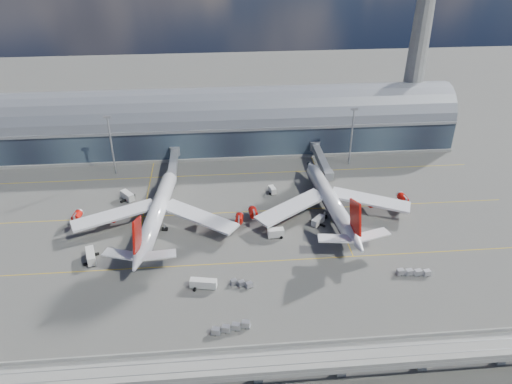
{
  "coord_description": "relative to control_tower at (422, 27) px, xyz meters",
  "views": [
    {
      "loc": [
        -7.66,
        -135.29,
        98.14
      ],
      "look_at": [
        5.29,
        10.0,
        14.0
      ],
      "focal_mm": 35.0,
      "sensor_mm": 36.0,
      "label": 1
    }
  ],
  "objects": [
    {
      "name": "ground",
      "position": [
        -85.0,
        -83.0,
        -51.64
      ],
      "size": [
        500.0,
        500.0,
        0.0
      ],
      "primitive_type": "plane",
      "color": "#474744",
      "rests_on": "ground"
    },
    {
      "name": "taxi_lines",
      "position": [
        -85.0,
        -60.89,
        -51.63
      ],
      "size": [
        200.0,
        80.12,
        0.01
      ],
      "color": "gold",
      "rests_on": "ground"
    },
    {
      "name": "terminal",
      "position": [
        -85.0,
        -5.01,
        -40.3
      ],
      "size": [
        200.0,
        30.0,
        28.0
      ],
      "color": "#202735",
      "rests_on": "ground"
    },
    {
      "name": "control_tower",
      "position": [
        0.0,
        0.0,
        0.0
      ],
      "size": [
        19.0,
        19.0,
        103.0
      ],
      "color": "gray",
      "rests_on": "ground"
    },
    {
      "name": "guideway",
      "position": [
        -85.0,
        -138.0,
        -46.34
      ],
      "size": [
        220.0,
        8.5,
        7.2
      ],
      "color": "gray",
      "rests_on": "ground"
    },
    {
      "name": "floodlight_mast_left",
      "position": [
        -135.0,
        -28.0,
        -38.0
      ],
      "size": [
        3.0,
        0.7,
        25.7
      ],
      "color": "gray",
      "rests_on": "ground"
    },
    {
      "name": "floodlight_mast_right",
      "position": [
        -35.0,
        -28.0,
        -38.0
      ],
      "size": [
        3.0,
        0.7,
        25.7
      ],
      "color": "gray",
      "rests_on": "ground"
    },
    {
      "name": "airliner_left",
      "position": [
        -114.19,
        -70.76,
        -46.12
      ],
      "size": [
        60.21,
        63.32,
        19.29
      ],
      "rotation": [
        0.0,
        0.0,
        -0.12
      ],
      "color": "white",
      "rests_on": "ground"
    },
    {
      "name": "airliner_right",
      "position": [
        -51.95,
        -67.62,
        -46.48
      ],
      "size": [
        59.93,
        62.66,
        19.87
      ],
      "rotation": [
        0.0,
        0.0,
        0.08
      ],
      "color": "white",
      "rests_on": "ground"
    },
    {
      "name": "jet_bridge_left",
      "position": [
        -110.44,
        -29.88,
        -46.46
      ],
      "size": [
        4.4,
        28.0,
        7.25
      ],
      "color": "gray",
      "rests_on": "ground"
    },
    {
      "name": "jet_bridge_right",
      "position": [
        -48.59,
        -31.82,
        -46.46
      ],
      "size": [
        4.4,
        32.0,
        7.25
      ],
      "color": "gray",
      "rests_on": "ground"
    },
    {
      "name": "service_truck_0",
      "position": [
        -133.62,
        -87.54,
        -50.01
      ],
      "size": [
        4.47,
        8.01,
        3.15
      ],
      "rotation": [
        0.0,
        0.0,
        0.27
      ],
      "color": "silver",
      "rests_on": "ground"
    },
    {
      "name": "service_truck_1",
      "position": [
        -73.6,
        -79.89,
        -50.06
      ],
      "size": [
        5.55,
        2.99,
        3.13
      ],
      "rotation": [
        0.0,
        0.0,
        1.64
      ],
      "color": "silver",
      "rests_on": "ground"
    },
    {
      "name": "service_truck_2",
      "position": [
        -98.01,
        -103.79,
        -50.15
      ],
      "size": [
        8.19,
        3.74,
        2.86
      ],
      "rotation": [
        0.0,
        0.0,
        1.38
      ],
      "color": "silver",
      "rests_on": "ground"
    },
    {
      "name": "service_truck_3",
      "position": [
        -57.78,
        -73.59,
        -50.24
      ],
      "size": [
        5.45,
        5.6,
        2.73
      ],
      "rotation": [
        0.0,
        0.0,
        -0.76
      ],
      "color": "silver",
      "rests_on": "ground"
    },
    {
      "name": "service_truck_4",
      "position": [
        -71.24,
        -49.98,
        -50.38
      ],
      "size": [
        2.92,
        4.65,
        2.5
      ],
      "rotation": [
        0.0,
        0.0,
        0.23
      ],
      "color": "silver",
      "rests_on": "ground"
    },
    {
      "name": "service_truck_5",
      "position": [
        -127.11,
        -50.21,
        -50.05
      ],
      "size": [
        5.92,
        6.55,
        3.1
      ],
      "rotation": [
        0.0,
        0.0,
        0.67
      ],
      "color": "silver",
      "rests_on": "ground"
    },
    {
      "name": "cargo_train_0",
      "position": [
        -90.73,
        -121.62,
        -50.7
      ],
      "size": [
        10.92,
        4.03,
        1.8
      ],
      "rotation": [
        0.0,
        0.0,
        1.35
      ],
      "color": "gray",
      "rests_on": "ground"
    },
    {
      "name": "cargo_train_1",
      "position": [
        -86.81,
        -103.95,
        -50.82
      ],
      "size": [
        7.03,
        3.84,
        1.56
      ],
      "rotation": [
        0.0,
        0.0,
        1.93
      ],
      "color": "gray",
      "rests_on": "ground"
    },
    {
      "name": "cargo_train_2",
      "position": [
        -34.13,
        -103.59,
        -50.73
      ],
      "size": [
        10.56,
        3.1,
        1.74
      ],
      "rotation": [
        0.0,
        0.0,
        1.71
      ],
      "color": "gray",
      "rests_on": "ground"
    }
  ]
}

